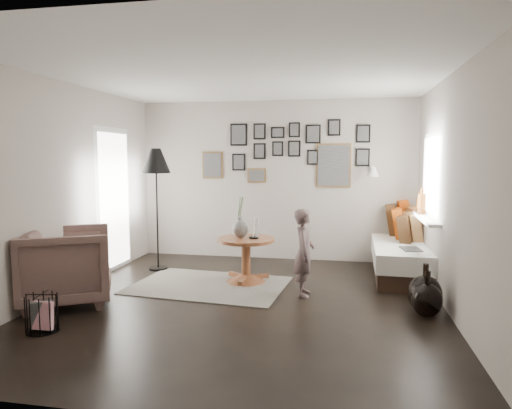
% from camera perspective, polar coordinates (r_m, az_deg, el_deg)
% --- Properties ---
extents(ground, '(4.80, 4.80, 0.00)m').
position_cam_1_polar(ground, '(5.41, -1.55, -12.22)').
color(ground, black).
rests_on(ground, ground).
extents(wall_back, '(4.50, 0.00, 4.50)m').
position_cam_1_polar(wall_back, '(7.51, 2.35, 3.01)').
color(wall_back, '#ABA095').
rests_on(wall_back, ground).
extents(wall_front, '(4.50, 0.00, 4.50)m').
position_cam_1_polar(wall_front, '(2.86, -11.97, -1.94)').
color(wall_front, '#ABA095').
rests_on(wall_front, ground).
extents(wall_left, '(0.00, 4.80, 4.80)m').
position_cam_1_polar(wall_left, '(6.05, -22.92, 1.83)').
color(wall_left, '#ABA095').
rests_on(wall_left, ground).
extents(wall_right, '(0.00, 4.80, 4.80)m').
position_cam_1_polar(wall_right, '(5.16, 23.63, 1.16)').
color(wall_right, '#ABA095').
rests_on(wall_right, ground).
extents(ceiling, '(4.80, 4.80, 0.00)m').
position_cam_1_polar(ceiling, '(5.22, -1.63, 16.05)').
color(ceiling, white).
rests_on(ceiling, wall_back).
extents(door_left, '(0.00, 2.14, 2.14)m').
position_cam_1_polar(door_left, '(7.08, -17.36, 0.54)').
color(door_left, white).
rests_on(door_left, wall_left).
extents(window_right, '(0.15, 1.32, 1.30)m').
position_cam_1_polar(window_right, '(6.49, 20.24, -1.08)').
color(window_right, white).
rests_on(window_right, wall_right).
extents(gallery_wall, '(2.74, 0.03, 1.08)m').
position_cam_1_polar(gallery_wall, '(7.44, 4.55, 6.39)').
color(gallery_wall, brown).
rests_on(gallery_wall, wall_back).
extents(wall_sconce, '(0.18, 0.36, 0.16)m').
position_cam_1_polar(wall_sconce, '(7.17, 14.42, 3.99)').
color(wall_sconce, white).
rests_on(wall_sconce, wall_back).
extents(rug, '(2.08, 1.55, 0.01)m').
position_cam_1_polar(rug, '(6.12, -5.89, -10.01)').
color(rug, beige).
rests_on(rug, ground).
extents(pedestal_table, '(0.77, 0.77, 0.60)m').
position_cam_1_polar(pedestal_table, '(6.19, -1.27, -7.17)').
color(pedestal_table, brown).
rests_on(pedestal_table, ground).
extents(vase, '(0.22, 0.22, 0.55)m').
position_cam_1_polar(vase, '(6.14, -1.97, -2.61)').
color(vase, black).
rests_on(vase, pedestal_table).
extents(candles, '(0.13, 0.13, 0.29)m').
position_cam_1_polar(candles, '(6.08, -0.26, -2.97)').
color(candles, black).
rests_on(candles, pedestal_table).
extents(daybed, '(0.96, 2.16, 1.03)m').
position_cam_1_polar(daybed, '(7.03, 18.03, -5.46)').
color(daybed, black).
rests_on(daybed, ground).
extents(magazine_on_daybed, '(0.27, 0.34, 0.02)m').
position_cam_1_polar(magazine_on_daybed, '(6.36, 18.79, -5.29)').
color(magazine_on_daybed, black).
rests_on(magazine_on_daybed, daybed).
extents(armchair, '(1.30, 1.29, 0.88)m').
position_cam_1_polar(armchair, '(5.72, -22.56, -7.08)').
color(armchair, brown).
rests_on(armchair, ground).
extents(armchair_cushion, '(0.54, 0.55, 0.18)m').
position_cam_1_polar(armchair_cushion, '(5.75, -22.30, -6.60)').
color(armchair_cushion, white).
rests_on(armchair_cushion, armchair).
extents(floor_lamp, '(0.42, 0.42, 1.81)m').
position_cam_1_polar(floor_lamp, '(6.89, -12.39, 4.79)').
color(floor_lamp, black).
rests_on(floor_lamp, ground).
extents(magazine_basket, '(0.34, 0.34, 0.36)m').
position_cam_1_polar(magazine_basket, '(5.00, -25.20, -12.19)').
color(magazine_basket, black).
rests_on(magazine_basket, ground).
extents(demijohn_large, '(0.36, 0.36, 0.55)m').
position_cam_1_polar(demijohn_large, '(5.35, 20.36, -10.44)').
color(demijohn_large, black).
rests_on(demijohn_large, ground).
extents(demijohn_small, '(0.32, 0.32, 0.50)m').
position_cam_1_polar(demijohn_small, '(5.24, 20.57, -11.06)').
color(demijohn_small, black).
rests_on(demijohn_small, ground).
extents(child, '(0.28, 0.40, 1.06)m').
position_cam_1_polar(child, '(5.60, 6.03, -5.97)').
color(child, brown).
rests_on(child, ground).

